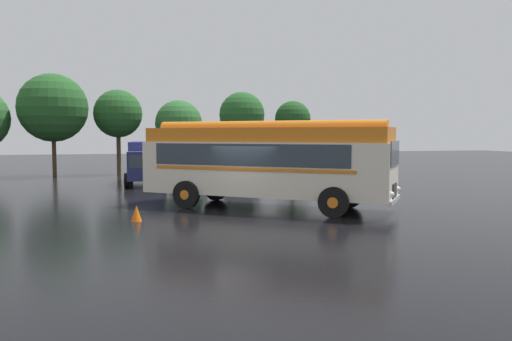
{
  "coord_description": "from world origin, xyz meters",
  "views": [
    {
      "loc": [
        -4.56,
        -18.76,
        2.94
      ],
      "look_at": [
        0.92,
        1.86,
        1.4
      ],
      "focal_mm": 35.0,
      "sensor_mm": 36.0,
      "label": 1
    }
  ],
  "objects_px": {
    "vintage_bus": "(266,161)",
    "car_near_left": "(187,168)",
    "traffic_cone": "(136,213)",
    "box_van": "(147,161)",
    "car_mid_left": "(238,168)"
  },
  "relations": [
    {
      "from": "vintage_bus",
      "to": "traffic_cone",
      "type": "distance_m",
      "value": 5.68
    },
    {
      "from": "car_near_left",
      "to": "box_van",
      "type": "bearing_deg",
      "value": -169.15
    },
    {
      "from": "vintage_bus",
      "to": "box_van",
      "type": "xyz_separation_m",
      "value": [
        -4.15,
        11.49,
        -0.53
      ]
    },
    {
      "from": "car_near_left",
      "to": "car_mid_left",
      "type": "relative_size",
      "value": 1.01
    },
    {
      "from": "vintage_bus",
      "to": "traffic_cone",
      "type": "relative_size",
      "value": 17.25
    },
    {
      "from": "car_near_left",
      "to": "box_van",
      "type": "xyz_separation_m",
      "value": [
        -2.45,
        -0.47,
        0.52
      ]
    },
    {
      "from": "vintage_bus",
      "to": "car_near_left",
      "type": "relative_size",
      "value": 2.22
    },
    {
      "from": "car_mid_left",
      "to": "traffic_cone",
      "type": "height_order",
      "value": "car_mid_left"
    },
    {
      "from": "car_near_left",
      "to": "traffic_cone",
      "type": "bearing_deg",
      "value": -103.85
    },
    {
      "from": "vintage_bus",
      "to": "car_mid_left",
      "type": "bearing_deg",
      "value": 82.69
    },
    {
      "from": "vintage_bus",
      "to": "car_near_left",
      "type": "height_order",
      "value": "vintage_bus"
    },
    {
      "from": "vintage_bus",
      "to": "car_mid_left",
      "type": "xyz_separation_m",
      "value": [
        1.46,
        11.34,
        -1.05
      ]
    },
    {
      "from": "car_mid_left",
      "to": "traffic_cone",
      "type": "distance_m",
      "value": 14.76
    },
    {
      "from": "vintage_bus",
      "to": "traffic_cone",
      "type": "bearing_deg",
      "value": -159.89
    },
    {
      "from": "car_near_left",
      "to": "box_van",
      "type": "distance_m",
      "value": 2.55
    }
  ]
}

